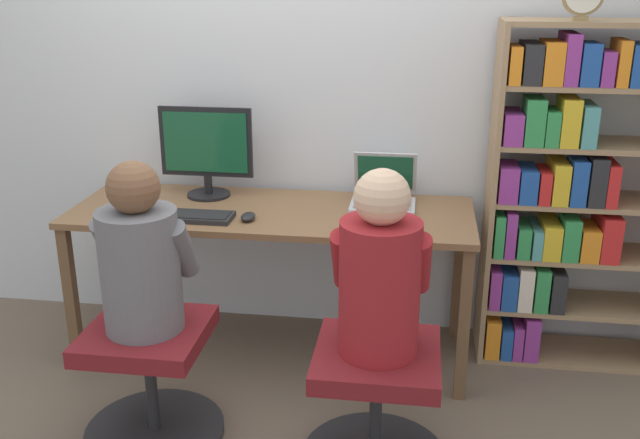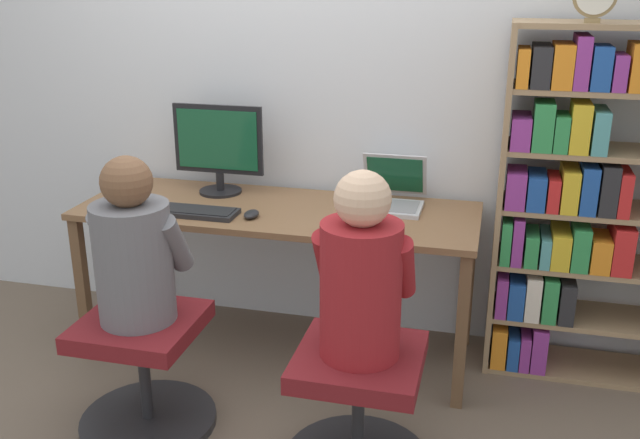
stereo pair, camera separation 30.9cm
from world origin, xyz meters
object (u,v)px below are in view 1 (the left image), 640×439
at_px(desktop_monitor, 206,151).
at_px(keyboard, 191,216).
at_px(laptop, 384,194).
at_px(office_chair_right, 376,404).
at_px(office_chair_left, 151,379).
at_px(person_at_laptop, 380,274).
at_px(bookshelf, 565,197).
at_px(person_at_monitor, 140,258).

bearing_deg(desktop_monitor, keyboard, -87.07).
distance_m(laptop, office_chair_right, 1.09).
xyz_separation_m(keyboard, office_chair_left, (-0.02, -0.56, -0.50)).
xyz_separation_m(laptop, person_at_laptop, (0.04, -0.95, 0.00)).
bearing_deg(office_chair_right, office_chair_left, 176.77).
bearing_deg(bookshelf, keyboard, -169.17).
bearing_deg(person_at_monitor, person_at_laptop, -3.22).
xyz_separation_m(desktop_monitor, person_at_laptop, (0.91, -0.95, -0.18)).
bearing_deg(office_chair_right, laptop, 92.49).
height_order(laptop, keyboard, laptop).
distance_m(keyboard, office_chair_left, 0.75).
xyz_separation_m(laptop, bookshelf, (0.83, -0.02, 0.03)).
bearing_deg(person_at_monitor, keyboard, 88.37).
distance_m(desktop_monitor, office_chair_right, 1.50).
bearing_deg(person_at_laptop, bookshelf, 49.71).
height_order(laptop, office_chair_right, laptop).
height_order(person_at_laptop, bookshelf, bookshelf).
bearing_deg(bookshelf, person_at_monitor, -152.55).
xyz_separation_m(desktop_monitor, bookshelf, (1.70, -0.02, -0.15)).
height_order(office_chair_right, person_at_monitor, person_at_monitor).
distance_m(office_chair_left, bookshelf, 1.99).
relative_size(keyboard, person_at_laptop, 0.56).
relative_size(laptop, keyboard, 0.89).
height_order(desktop_monitor, office_chair_right, desktop_monitor).
distance_m(laptop, person_at_laptop, 0.95).
bearing_deg(laptop, person_at_monitor, -133.89).
bearing_deg(keyboard, person_at_laptop, -34.45).
height_order(keyboard, office_chair_left, keyboard).
bearing_deg(office_chair_left, desktop_monitor, 90.11).
relative_size(office_chair_left, person_at_laptop, 0.82).
bearing_deg(person_at_monitor, desktop_monitor, 90.11).
distance_m(laptop, person_at_monitor, 1.25).
height_order(office_chair_left, bookshelf, bookshelf).
xyz_separation_m(person_at_laptop, bookshelf, (0.79, 0.93, 0.02)).
xyz_separation_m(office_chair_right, person_at_laptop, (0.00, 0.00, 0.53)).
bearing_deg(office_chair_left, person_at_laptop, -2.92).
xyz_separation_m(keyboard, person_at_laptop, (0.89, -0.61, 0.04)).
relative_size(desktop_monitor, office_chair_left, 0.81).
bearing_deg(desktop_monitor, person_at_laptop, -46.42).
bearing_deg(person_at_laptop, keyboard, 145.55).
xyz_separation_m(desktop_monitor, office_chair_left, (0.00, -0.91, -0.71)).
bearing_deg(laptop, person_at_laptop, -87.50).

